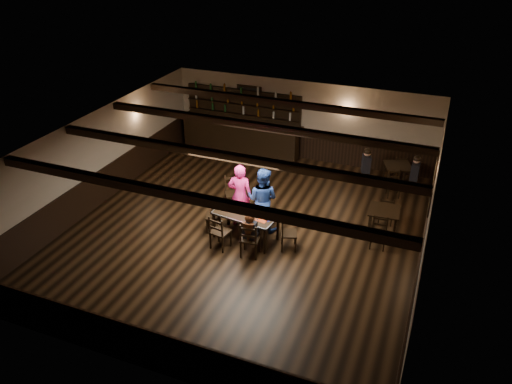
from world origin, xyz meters
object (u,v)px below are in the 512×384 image
at_px(chair_near_left, 218,230).
at_px(bar_counter, 241,132).
at_px(chair_near_right, 249,238).
at_px(man_blue, 262,199).
at_px(dining_table, 246,216).
at_px(cake, 234,207).
at_px(woman_pink, 240,195).

distance_m(chair_near_left, bar_counter, 6.04).
distance_m(chair_near_right, man_blue, 1.39).
distance_m(dining_table, chair_near_right, 0.82).
bearing_deg(chair_near_left, cake, 85.48).
height_order(chair_near_right, cake, chair_near_right).
bearing_deg(man_blue, bar_counter, -58.68).
bearing_deg(dining_table, man_blue, 70.97).
bearing_deg(chair_near_right, man_blue, 97.41).
bearing_deg(cake, man_blue, 39.94).
height_order(woman_pink, cake, woman_pink).
distance_m(dining_table, bar_counter, 5.55).
height_order(chair_near_left, bar_counter, bar_counter).
bearing_deg(chair_near_right, dining_table, 118.53).
bearing_deg(bar_counter, man_blue, -60.71).
height_order(dining_table, chair_near_right, chair_near_right).
height_order(dining_table, bar_counter, bar_counter).
xyz_separation_m(chair_near_left, woman_pink, (0.04, 1.28, 0.34)).
bearing_deg(chair_near_left, chair_near_right, -1.80).
height_order(man_blue, bar_counter, bar_counter).
height_order(dining_table, chair_near_left, chair_near_left).
height_order(cake, bar_counter, bar_counter).
bearing_deg(woman_pink, bar_counter, -78.34).
bearing_deg(woman_pink, man_blue, 172.50).
xyz_separation_m(chair_near_right, woman_pink, (-0.79, 1.30, 0.33)).
relative_size(chair_near_left, man_blue, 0.53).
height_order(chair_near_left, chair_near_right, chair_near_right).
bearing_deg(bar_counter, chair_near_right, -65.25).
xyz_separation_m(cake, bar_counter, (-1.89, 4.94, -0.07)).
distance_m(dining_table, cake, 0.42).
height_order(chair_near_left, woman_pink, woman_pink).
height_order(woman_pink, man_blue, woman_pink).
distance_m(woman_pink, man_blue, 0.62).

